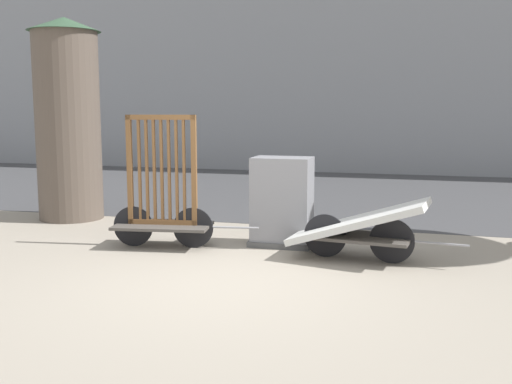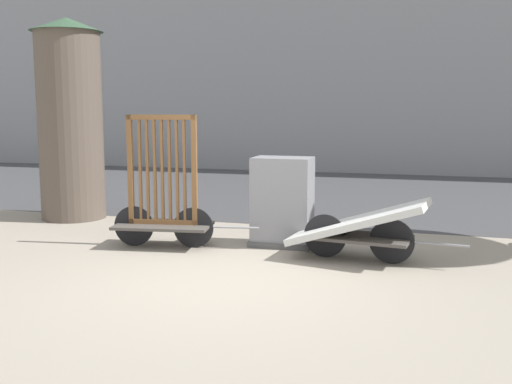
# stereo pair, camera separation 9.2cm
# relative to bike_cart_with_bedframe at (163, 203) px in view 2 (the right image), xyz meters

# --- Properties ---
(ground_plane) EXTENTS (60.00, 60.00, 0.00)m
(ground_plane) POSITION_rel_bike_cart_with_bedframe_xyz_m (1.37, -1.43, -0.63)
(ground_plane) COLOR gray
(road_strip) EXTENTS (56.00, 8.51, 0.01)m
(road_strip) POSITION_rel_bike_cart_with_bedframe_xyz_m (1.37, 6.22, -0.63)
(road_strip) COLOR #424244
(road_strip) RESTS_ON ground_plane
(building_facade) EXTENTS (48.00, 4.00, 10.68)m
(building_facade) POSITION_rel_bike_cart_with_bedframe_xyz_m (1.37, 12.48, 4.71)
(building_facade) COLOR gray
(building_facade) RESTS_ON ground_plane
(bike_cart_with_bedframe) EXTENTS (2.08, 0.88, 1.88)m
(bike_cart_with_bedframe) POSITION_rel_bike_cart_with_bedframe_xyz_m (0.00, 0.00, 0.00)
(bike_cart_with_bedframe) COLOR #4C4742
(bike_cart_with_bedframe) RESTS_ON ground_plane
(bike_cart_with_mattress) EXTENTS (2.28, 1.07, 0.83)m
(bike_cart_with_mattress) POSITION_rel_bike_cart_with_bedframe_xyz_m (2.75, -0.00, -0.19)
(bike_cart_with_mattress) COLOR #4C4742
(bike_cart_with_mattress) RESTS_ON ground_plane
(utility_cabinet) EXTENTS (0.89, 0.61, 1.27)m
(utility_cabinet) POSITION_rel_bike_cart_with_bedframe_xyz_m (1.60, 0.57, -0.04)
(utility_cabinet) COLOR #4C4C4C
(utility_cabinet) RESTS_ON ground_plane
(advertising_column) EXTENTS (1.25, 1.25, 3.52)m
(advertising_column) POSITION_rel_bike_cart_with_bedframe_xyz_m (-2.52, 1.61, 1.16)
(advertising_column) COLOR brown
(advertising_column) RESTS_ON ground_plane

